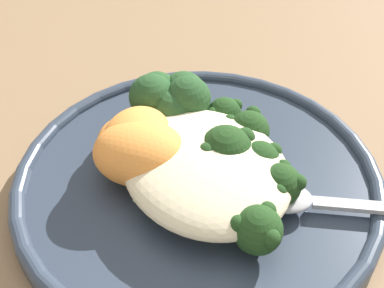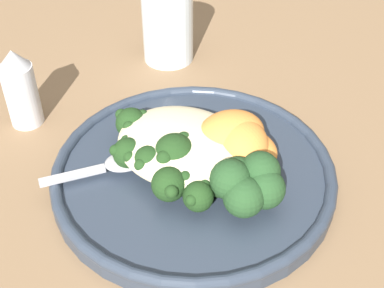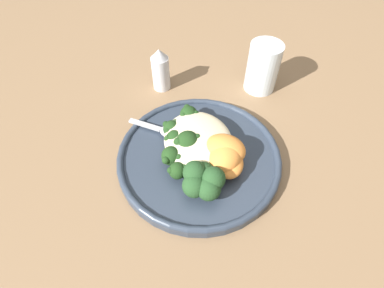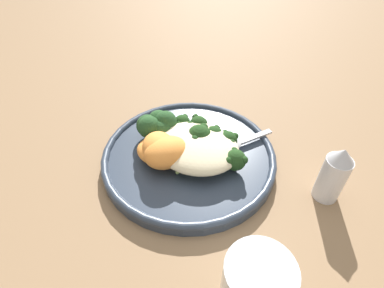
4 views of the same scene
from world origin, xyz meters
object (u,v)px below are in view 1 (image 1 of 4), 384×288
at_px(broccoli_stalk_0, 238,222).
at_px(broccoli_stalk_2, 236,170).
at_px(broccoli_stalk_3, 218,157).
at_px(sweet_potato_chunk_0, 133,145).
at_px(broccoli_stalk_1, 247,187).
at_px(quinoa_mound, 206,168).
at_px(kale_tuft, 171,99).
at_px(broccoli_stalk_4, 229,141).
at_px(broccoli_stalk_5, 206,137).
at_px(plate, 198,182).
at_px(broccoli_stalk_6, 185,136).
at_px(sweet_potato_chunk_2, 137,140).
at_px(spoon, 296,199).
at_px(sweet_potato_chunk_1, 140,153).

xyz_separation_m(broccoli_stalk_0, broccoli_stalk_2, (0.04, -0.03, -0.00)).
relative_size(broccoli_stalk_3, sweet_potato_chunk_0, 1.48).
bearing_deg(broccoli_stalk_2, broccoli_stalk_1, -83.34).
distance_m(quinoa_mound, kale_tuft, 0.08).
bearing_deg(broccoli_stalk_1, broccoli_stalk_4, 103.64).
distance_m(broccoli_stalk_2, broccoli_stalk_4, 0.03).
relative_size(quinoa_mound, sweet_potato_chunk_0, 2.03).
bearing_deg(broccoli_stalk_5, broccoli_stalk_1, -122.06).
distance_m(quinoa_mound, broccoli_stalk_0, 0.05).
relative_size(plate, quinoa_mound, 2.08).
xyz_separation_m(broccoli_stalk_1, broccoli_stalk_4, (0.05, -0.02, 0.00)).
bearing_deg(quinoa_mound, kale_tuft, -11.04).
relative_size(quinoa_mound, broccoli_stalk_3, 1.37).
bearing_deg(kale_tuft, broccoli_stalk_0, 170.41).
distance_m(broccoli_stalk_6, sweet_potato_chunk_2, 0.04).
bearing_deg(broccoli_stalk_1, broccoli_stalk_3, 131.89).
bearing_deg(sweet_potato_chunk_2, broccoli_stalk_2, -138.30).
relative_size(plate, sweet_potato_chunk_0, 4.21).
distance_m(broccoli_stalk_2, spoon, 0.05).
height_order(plate, broccoli_stalk_3, broccoli_stalk_3).
bearing_deg(broccoli_stalk_6, sweet_potato_chunk_1, 150.47).
xyz_separation_m(broccoli_stalk_5, kale_tuft, (0.04, 0.01, 0.01)).
xyz_separation_m(quinoa_mound, broccoli_stalk_0, (-0.05, 0.01, -0.00)).
xyz_separation_m(plate, broccoli_stalk_1, (-0.04, -0.02, 0.02)).
distance_m(broccoli_stalk_3, kale_tuft, 0.07).
bearing_deg(sweet_potato_chunk_0, sweet_potato_chunk_2, -147.24).
height_order(broccoli_stalk_4, sweet_potato_chunk_2, sweet_potato_chunk_2).
distance_m(broccoli_stalk_1, spoon, 0.04).
bearing_deg(broccoli_stalk_3, plate, 137.98).
distance_m(broccoli_stalk_0, sweet_potato_chunk_0, 0.10).
distance_m(broccoli_stalk_5, kale_tuft, 0.05).
distance_m(broccoli_stalk_2, broccoli_stalk_5, 0.04).
relative_size(broccoli_stalk_0, broccoli_stalk_5, 0.90).
relative_size(quinoa_mound, broccoli_stalk_6, 1.71).
bearing_deg(sweet_potato_chunk_2, broccoli_stalk_5, -104.19).
xyz_separation_m(plate, broccoli_stalk_6, (0.03, -0.01, 0.02)).
bearing_deg(quinoa_mound, sweet_potato_chunk_2, 32.37).
bearing_deg(quinoa_mound, broccoli_stalk_6, -10.16).
bearing_deg(quinoa_mound, sweet_potato_chunk_0, 32.40).
relative_size(broccoli_stalk_4, kale_tuft, 1.66).
bearing_deg(spoon, broccoli_stalk_3, 160.11).
height_order(broccoli_stalk_2, spoon, broccoli_stalk_2).
bearing_deg(kale_tuft, broccoli_stalk_4, -163.36).
bearing_deg(broccoli_stalk_4, sweet_potato_chunk_2, 143.99).
bearing_deg(plate, broccoli_stalk_5, -43.57).
distance_m(broccoli_stalk_2, sweet_potato_chunk_0, 0.08).
bearing_deg(broccoli_stalk_2, plate, 143.78).
relative_size(sweet_potato_chunk_1, sweet_potato_chunk_2, 1.08).
bearing_deg(broccoli_stalk_2, broccoli_stalk_4, 81.22).
xyz_separation_m(sweet_potato_chunk_0, sweet_potato_chunk_1, (-0.02, 0.00, 0.01)).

